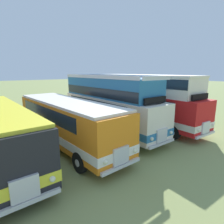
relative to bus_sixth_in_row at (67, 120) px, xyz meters
name	(u,v)px	position (x,y,z in m)	size (l,w,h in m)	color
bus_sixth_in_row	(67,120)	(0.00, 0.00, 0.00)	(2.85, 10.18, 2.99)	orange
bus_seventh_in_row	(109,103)	(3.85, 0.54, 0.60)	(2.67, 10.00, 4.52)	silver
bus_eighth_in_row	(144,98)	(7.71, 0.43, 0.72)	(3.09, 11.57, 4.49)	red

